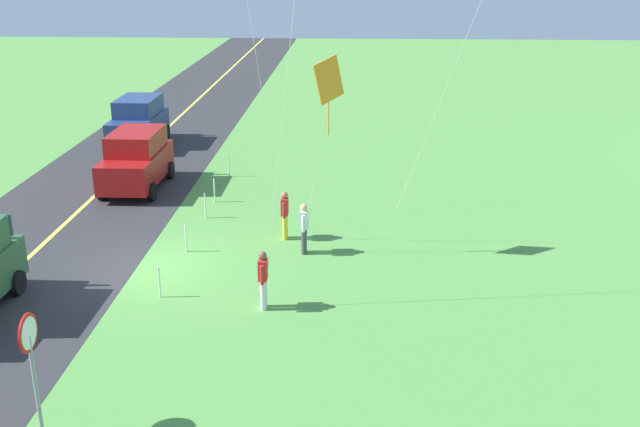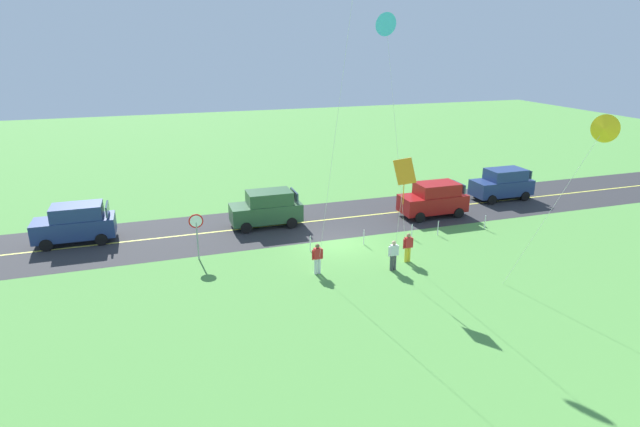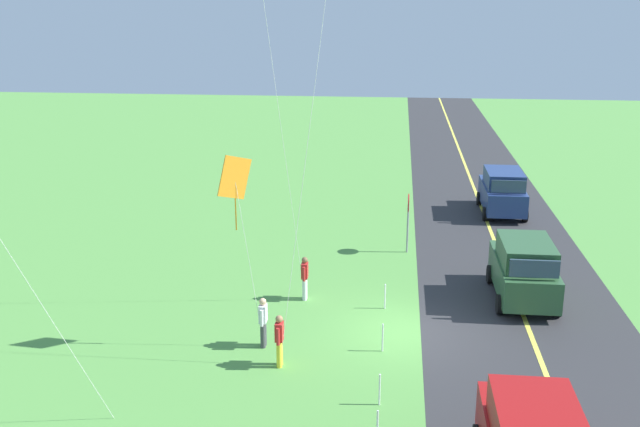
% 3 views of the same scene
% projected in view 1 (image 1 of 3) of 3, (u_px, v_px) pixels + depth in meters
% --- Properties ---
extents(ground_plane, '(120.00, 120.00, 0.10)m').
position_uv_depth(ground_plane, '(153.00, 271.00, 21.80)').
color(ground_plane, '#549342').
extents(asphalt_road, '(120.00, 7.00, 0.00)m').
position_uv_depth(asphalt_road, '(19.00, 266.00, 21.96)').
color(asphalt_road, '#2D2D30').
rests_on(asphalt_road, ground).
extents(road_centre_stripe, '(120.00, 0.16, 0.00)m').
position_uv_depth(road_centre_stripe, '(19.00, 266.00, 21.96)').
color(road_centre_stripe, '#E5E04C').
rests_on(road_centre_stripe, asphalt_road).
extents(car_parked_west_near, '(4.40, 2.12, 2.24)m').
position_uv_depth(car_parked_west_near, '(136.00, 159.00, 28.84)').
color(car_parked_west_near, maroon).
rests_on(car_parked_west_near, ground).
extents(car_parked_west_far, '(4.40, 2.12, 2.24)m').
position_uv_depth(car_parked_west_far, '(138.00, 121.00, 35.28)').
color(car_parked_west_far, navy).
rests_on(car_parked_west_far, ground).
extents(stop_sign, '(0.76, 0.08, 2.56)m').
position_uv_depth(stop_sign, '(31.00, 351.00, 13.82)').
color(stop_sign, gray).
rests_on(stop_sign, ground).
extents(person_adult_near, '(0.58, 0.22, 1.60)m').
position_uv_depth(person_adult_near, '(304.00, 227.00, 22.66)').
color(person_adult_near, '#3F3F47').
rests_on(person_adult_near, ground).
extents(person_adult_companion, '(0.58, 0.22, 1.60)m').
position_uv_depth(person_adult_companion, '(263.00, 278.00, 19.13)').
color(person_adult_companion, silver).
rests_on(person_adult_companion, ground).
extents(person_child_watcher, '(0.58, 0.22, 1.60)m').
position_uv_depth(person_child_watcher, '(285.00, 213.00, 23.80)').
color(person_child_watcher, yellow).
rests_on(person_child_watcher, ground).
extents(kite_red_low, '(0.86, 1.18, 6.05)m').
position_uv_depth(kite_red_low, '(328.00, 83.00, 21.14)').
color(kite_red_low, silver).
rests_on(kite_red_low, ground).
extents(fence_post_0, '(0.05, 0.05, 0.90)m').
position_uv_depth(fence_post_0, '(229.00, 166.00, 30.53)').
color(fence_post_0, silver).
rests_on(fence_post_0, ground).
extents(fence_post_1, '(0.05, 0.05, 0.90)m').
position_uv_depth(fence_post_1, '(214.00, 190.00, 27.43)').
color(fence_post_1, silver).
rests_on(fence_post_1, ground).
extents(fence_post_2, '(0.05, 0.05, 0.90)m').
position_uv_depth(fence_post_2, '(205.00, 206.00, 25.78)').
color(fence_post_2, silver).
rests_on(fence_post_2, ground).
extents(fence_post_3, '(0.05, 0.05, 0.90)m').
position_uv_depth(fence_post_3, '(186.00, 238.00, 22.90)').
color(fence_post_3, silver).
rests_on(fence_post_3, ground).
extents(fence_post_4, '(0.05, 0.05, 0.90)m').
position_uv_depth(fence_post_4, '(159.00, 282.00, 19.87)').
color(fence_post_4, silver).
rests_on(fence_post_4, ground).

